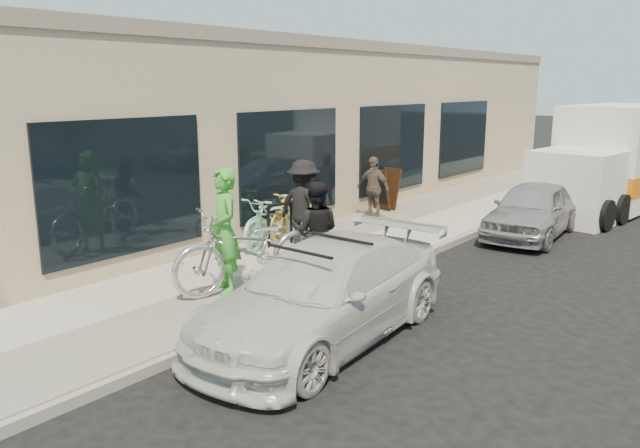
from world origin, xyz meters
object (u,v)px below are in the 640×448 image
Objects in this scene: woman_rider at (224,231)px; sandwich_board at (383,189)px; cruiser_bike_b at (271,221)px; cruiser_bike_a at (274,219)px; sedan_white at (324,293)px; sedan_silver at (532,210)px; moving_truck at (611,164)px; tandem_bike at (250,249)px; bystander_b at (373,188)px; cruiser_bike_c at (293,214)px; bystander_a at (304,205)px; man_standing at (316,231)px; bike_rack at (280,220)px.

sandwich_board is at bearing 128.37° from woman_rider.
cruiser_bike_b is (-1.35, 2.42, -0.45)m from woman_rider.
cruiser_bike_a is 0.24m from cruiser_bike_b.
sedan_white is 7.12m from sedan_silver.
moving_truck is at bearing 78.61° from sedan_silver.
bystander_b reaches higher than tandem_bike.
sedan_silver is 2.08× the size of cruiser_bike_c.
bystander_a reaches higher than bystander_b.
sedan_white is 2.61× the size of cruiser_bike_c.
moving_truck is 6.63m from bystander_b.
sandwich_board is 1.24m from bystander_b.
bystander_b reaches higher than sedan_white.
cruiser_bike_c is 0.98× the size of bystander_a.
sedan_silver is at bearing 37.91° from cruiser_bike_c.
woman_rider reaches higher than cruiser_bike_c.
cruiser_bike_b is at bearing -132.89° from sedan_silver.
tandem_bike is 1.67× the size of bystander_b.
cruiser_bike_b is at bearing -59.14° from man_standing.
man_standing is 0.85× the size of cruiser_bike_b.
cruiser_bike_a is (-3.55, -4.28, 0.03)m from sedan_silver.
bike_rack is at bearing -132.64° from sedan_silver.
bystander_a is at bearing -74.26° from man_standing.
tandem_bike is at bearing 110.87° from bystander_a.
man_standing reaches higher than tandem_bike.
cruiser_bike_a is 0.93× the size of cruiser_bike_c.
sedan_silver is at bearing -123.68° from bystander_a.
cruiser_bike_b is (-0.13, -0.13, -0.02)m from bike_rack.
bystander_a reaches higher than sandwich_board.
cruiser_bike_c is (-0.08, 0.75, 0.01)m from cruiser_bike_b.
tandem_bike is at bearing -57.11° from bike_rack.
bike_rack is 0.82× the size of sandwich_board.
man_standing is 2.83m from cruiser_bike_c.
sedan_white is at bearing -50.54° from cruiser_bike_b.
bystander_a is at bearing 130.76° from tandem_bike.
moving_truck is at bearing 97.23° from tandem_bike.
bystander_b reaches higher than cruiser_bike_b.
bike_rack is 0.15× the size of moving_truck.
sedan_white is 2.81× the size of cruiser_bike_a.
bystander_b reaches higher than cruiser_bike_a.
bystander_a is (0.67, 0.20, 0.36)m from cruiser_bike_b.
sedan_silver is 5.14m from cruiser_bike_c.
tandem_bike is 2.92m from cruiser_bike_a.
moving_truck is 11.11m from tandem_bike.
sedan_silver is 1.84× the size of woman_rider.
woman_rider is at bearing -55.50° from cruiser_bike_a.
sedan_silver reaches higher than cruiser_bike_c.
moving_truck is 9.10m from bystander_a.
bystander_a is at bearing 130.47° from sedan_white.
sedan_white is 1.26× the size of sedan_silver.
moving_truck is 2.99× the size of woman_rider.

